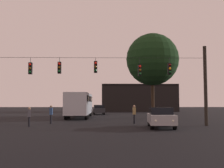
{
  "coord_description": "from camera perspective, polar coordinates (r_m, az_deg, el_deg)",
  "views": [
    {
      "loc": [
        0.64,
        -4.74,
        1.87
      ],
      "look_at": [
        1.06,
        18.16,
        3.5
      ],
      "focal_mm": 42.2,
      "sensor_mm": 36.0,
      "label": 1
    }
  ],
  "objects": [
    {
      "name": "ground_plane",
      "position": [
        29.31,
        -2.32,
        -7.73
      ],
      "size": [
        168.0,
        168.0,
        0.0
      ],
      "primitive_type": "plane",
      "color": "black",
      "rests_on": "ground"
    },
    {
      "name": "overhead_signal_span",
      "position": [
        21.42,
        -2.78,
        0.96
      ],
      "size": [
        17.67,
        0.44,
        6.53
      ],
      "color": "black",
      "rests_on": "ground"
    },
    {
      "name": "city_bus",
      "position": [
        33.41,
        -6.98,
        -4.05
      ],
      "size": [
        2.6,
        11.01,
        3.0
      ],
      "color": "#B7BCC6",
      "rests_on": "ground"
    },
    {
      "name": "car_near_right",
      "position": [
        20.26,
        10.53,
        -7.04
      ],
      "size": [
        2.2,
        4.46,
        1.52
      ],
      "color": "#99999E",
      "rests_on": "ground"
    },
    {
      "name": "car_far_left",
      "position": [
        42.55,
        -2.89,
        -5.51
      ],
      "size": [
        2.13,
        4.44,
        1.52
      ],
      "color": "#2D2D33",
      "rests_on": "ground"
    },
    {
      "name": "pedestrian_crossing_left",
      "position": [
        23.76,
        4.84,
        -6.32
      ],
      "size": [
        0.27,
        0.38,
        1.65
      ],
      "color": "black",
      "rests_on": "ground"
    },
    {
      "name": "pedestrian_crossing_center",
      "position": [
        24.12,
        -13.07,
        -6.23
      ],
      "size": [
        0.27,
        0.38,
        1.63
      ],
      "color": "black",
      "rests_on": "ground"
    },
    {
      "name": "pedestrian_crossing_right",
      "position": [
        21.9,
        -17.51,
        -6.55
      ],
      "size": [
        0.34,
        0.42,
        1.52
      ],
      "color": "black",
      "rests_on": "ground"
    },
    {
      "name": "corner_building",
      "position": [
        57.94,
        5.67,
        -3.07
      ],
      "size": [
        15.71,
        8.79,
        5.71
      ],
      "color": "black",
      "rests_on": "ground"
    },
    {
      "name": "tree_left_silhouette",
      "position": [
        32.14,
        8.74,
        5.24
      ],
      "size": [
        6.28,
        6.28,
        10.2
      ],
      "color": "#2D2116",
      "rests_on": "ground"
    }
  ]
}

